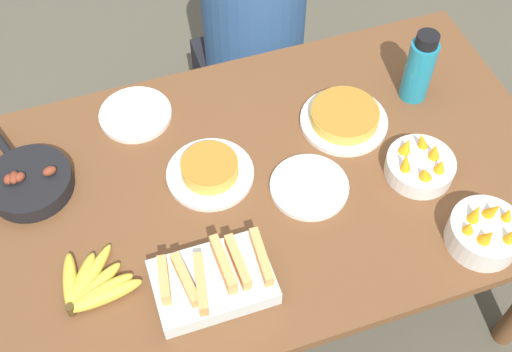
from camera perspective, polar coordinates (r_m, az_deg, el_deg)
ground_plane at (r=2.36m, az=-0.00°, el=-10.76°), size 14.00×14.00×0.00m
dining_table at (r=1.81m, az=-0.00°, el=-2.21°), size 1.65×0.94×0.72m
banana_bunch at (r=1.60m, az=-14.42°, el=-9.56°), size 0.20×0.18×0.04m
melon_tray at (r=1.55m, az=-3.81°, el=-9.17°), size 0.28×0.19×0.10m
skillet at (r=1.81m, az=-19.51°, el=-0.50°), size 0.23×0.34×0.08m
frittata_plate_center at (r=1.86m, az=7.86°, el=5.17°), size 0.25×0.25×0.05m
frittata_plate_side at (r=1.73m, az=-4.12°, el=0.50°), size 0.24×0.24×0.06m
empty_plate_near_front at (r=1.72m, az=4.75°, el=-0.97°), size 0.21×0.21×0.02m
empty_plate_far_left at (r=1.91m, az=-10.66°, el=5.40°), size 0.21×0.21×0.02m
fruit_bowl_mango at (r=1.78m, az=14.37°, el=0.96°), size 0.19×0.19×0.11m
fruit_bowl_citrus at (r=1.70m, az=19.66°, el=-4.73°), size 0.18×0.18×0.13m
water_bottle at (r=1.92m, az=14.33°, el=9.30°), size 0.08×0.08×0.23m
person_figure at (r=2.44m, az=-0.18°, el=11.20°), size 0.40×0.40×1.17m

